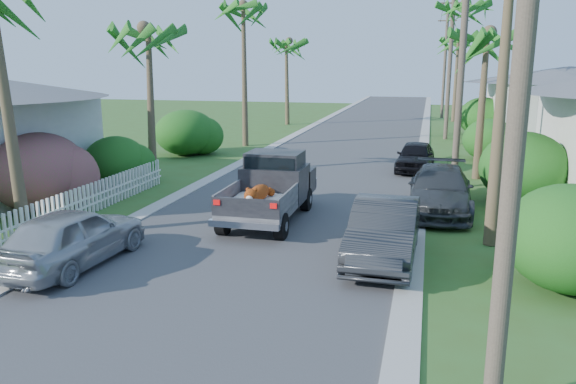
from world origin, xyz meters
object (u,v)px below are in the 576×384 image
(parked_car_rm, at_px, (440,190))
(parked_car_ln, at_px, (72,237))
(palm_r_d, at_px, (458,39))
(utility_pole_a, at_px, (521,78))
(house_right_far, at_px, (566,106))
(utility_pole_d, at_px, (445,66))
(palm_l_c, at_px, (243,6))
(utility_pole_c, at_px, (450,66))
(palm_l_d, at_px, (287,41))
(parked_car_rn, at_px, (384,231))
(palm_r_b, at_px, (487,33))
(pickup_truck, at_px, (273,186))
(utility_pole_b, at_px, (461,68))
(palm_r_c, at_px, (465,4))
(palm_l_b, at_px, (147,29))
(parked_car_rf, at_px, (415,157))

(parked_car_rm, distance_m, parked_car_ln, 11.35)
(palm_r_d, height_order, utility_pole_a, utility_pole_a)
(palm_r_d, height_order, house_right_far, palm_r_d)
(palm_r_d, xyz_separation_m, utility_pole_d, (-0.90, 3.00, -2.14))
(palm_r_d, relative_size, utility_pole_a, 0.89)
(palm_l_c, bearing_deg, parked_car_rm, -49.66)
(utility_pole_c, bearing_deg, palm_l_d, 153.62)
(palm_l_d, xyz_separation_m, palm_r_d, (13.00, 6.00, 0.29))
(parked_car_ln, xyz_separation_m, house_right_far, (16.60, 28.36, 1.40))
(parked_car_rm, relative_size, palm_l_d, 0.64)
(parked_car_rn, height_order, parked_car_ln, parked_car_rn)
(utility_pole_d, bearing_deg, palm_r_b, -87.95)
(utility_pole_a, bearing_deg, palm_l_d, 108.58)
(utility_pole_a, bearing_deg, utility_pole_d, 90.00)
(pickup_truck, relative_size, parked_car_rm, 1.03)
(utility_pole_a, bearing_deg, utility_pole_c, 90.00)
(palm_r_b, distance_m, utility_pole_b, 2.61)
(parked_car_ln, height_order, house_right_far, house_right_far)
(palm_r_c, relative_size, palm_r_d, 1.17)
(parked_car_rm, xyz_separation_m, house_right_far, (8.00, 20.95, 1.40))
(pickup_truck, distance_m, palm_l_d, 28.17)
(parked_car_rn, xyz_separation_m, parked_car_rm, (1.40, 5.14, -0.02))
(palm_l_b, bearing_deg, house_right_far, 42.27)
(parked_car_rf, distance_m, palm_r_c, 12.45)
(palm_l_d, distance_m, house_right_far, 20.37)
(palm_l_d, bearing_deg, parked_car_rm, -65.26)
(pickup_truck, relative_size, palm_l_d, 0.66)
(utility_pole_b, bearing_deg, utility_pole_c, 90.00)
(palm_l_d, distance_m, palm_r_c, 15.10)
(utility_pole_c, bearing_deg, palm_r_b, -85.60)
(palm_l_b, relative_size, utility_pole_a, 0.82)
(palm_l_c, bearing_deg, utility_pole_b, -37.81)
(palm_r_b, bearing_deg, palm_l_c, 150.95)
(palm_r_b, bearing_deg, parked_car_rn, -105.13)
(palm_l_c, bearing_deg, utility_pole_c, 27.35)
(pickup_truck, xyz_separation_m, utility_pole_a, (5.75, -9.09, 3.59))
(parked_car_rf, xyz_separation_m, palm_l_b, (-10.81, -4.27, 5.49))
(utility_pole_b, xyz_separation_m, utility_pole_d, (0.00, 30.00, 0.00))
(palm_l_b, height_order, utility_pole_a, utility_pole_a)
(utility_pole_a, bearing_deg, parked_car_ln, 158.40)
(utility_pole_b, xyz_separation_m, utility_pole_c, (0.00, 15.00, 0.00))
(palm_l_b, height_order, palm_l_c, palm_l_c)
(parked_car_ln, xyz_separation_m, utility_pole_d, (9.20, 41.36, 3.88))
(house_right_far, bearing_deg, parked_car_rn, -109.81)
(palm_l_b, xyz_separation_m, utility_pole_c, (12.40, 16.00, -1.55))
(palm_r_d, distance_m, utility_pole_d, 3.79)
(parked_car_rn, distance_m, parked_car_rm, 5.33)
(palm_r_d, bearing_deg, pickup_truck, -101.42)
(parked_car_ln, distance_m, house_right_far, 32.89)
(pickup_truck, height_order, house_right_far, house_right_far)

